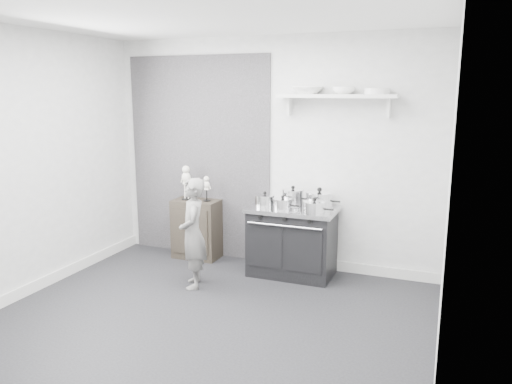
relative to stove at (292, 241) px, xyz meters
The scene contains 16 objects.
ground 1.58m from the stove, 104.64° to the right, with size 4.00×4.00×0.00m, color black.
room_shell 1.88m from the stove, 109.68° to the right, with size 4.02×3.62×2.71m.
wall_shelf 1.67m from the stove, 25.87° to the left, with size 1.30×0.26×0.24m.
stove is the anchor object (origin of this frame).
side_cabinet 1.30m from the stove, behind, with size 0.57×0.33×0.74m, color black.
child 1.15m from the stove, 140.40° to the right, with size 0.43×0.28×1.19m, color slate.
pot_front_left 0.56m from the stove, 164.15° to the right, with size 0.31×0.22×0.18m.
pot_back_left 0.50m from the stove, 105.68° to the left, with size 0.33×0.25×0.23m.
pot_back_right 0.57m from the stove, 24.18° to the left, with size 0.39×0.31×0.23m.
pot_front_right 0.58m from the stove, 32.74° to the right, with size 0.33×0.24×0.17m.
pot_front_center 0.48m from the stove, 116.51° to the right, with size 0.29×0.21×0.16m.
skeleton_full 1.55m from the stove, behind, with size 0.14×0.09×0.49m, color beige, non-canonical shape.
skeleton_torso 1.27m from the stove, behind, with size 0.10×0.06×0.36m, color beige, non-canonical shape.
bowl_large 1.70m from the stove, 64.60° to the left, with size 0.33×0.33×0.08m, color white.
bowl_small 1.76m from the stove, 21.59° to the left, with size 0.24×0.24×0.08m, color white.
plate_stack 1.88m from the stove, 12.94° to the left, with size 0.27×0.27×0.06m, color silver.
Camera 1 is at (1.99, -3.75, 2.08)m, focal length 35.00 mm.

